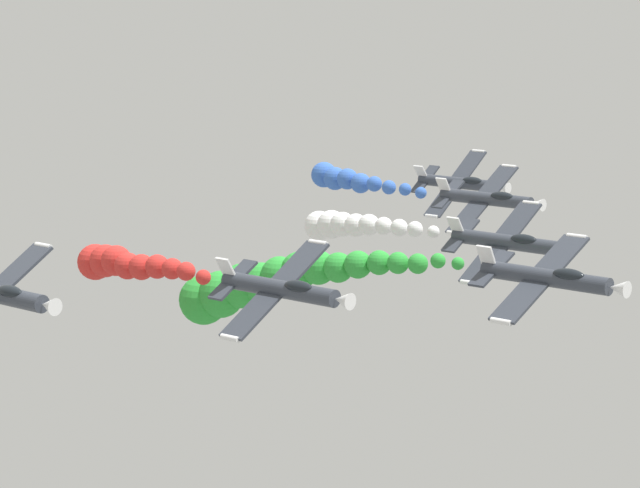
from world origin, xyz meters
The scene contains 9 objects.
airplane_lead centered at (0.76, 19.39, 110.00)m, with size 8.71×10.35×4.61m.
smoke_trail_lead centered at (2.55, -3.50, 106.80)m, with size 5.15×23.16×7.21m.
airplane_left_inner centered at (-11.91, 7.67, 109.31)m, with size 8.26×10.35×5.43m.
smoke_trail_left_inner centered at (-13.75, -9.52, 108.51)m, with size 4.44×15.68×3.17m.
airplane_right_inner centered at (12.05, 7.62, 109.40)m, with size 8.37×10.35×5.24m.
smoke_trail_right_inner centered at (10.63, -9.09, 108.73)m, with size 4.10×15.29×3.05m.
airplane_left_outer centered at (-24.83, -3.24, 110.14)m, with size 8.30×10.35×5.37m.
smoke_trail_left_outer centered at (-26.48, -20.46, 110.20)m, with size 4.25×15.32×2.46m.
airplane_trailing centered at (-36.19, -14.47, 109.45)m, with size 7.85×10.35×6.04m.
Camera 1 is at (75.71, 67.65, 127.04)m, focal length 82.26 mm.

